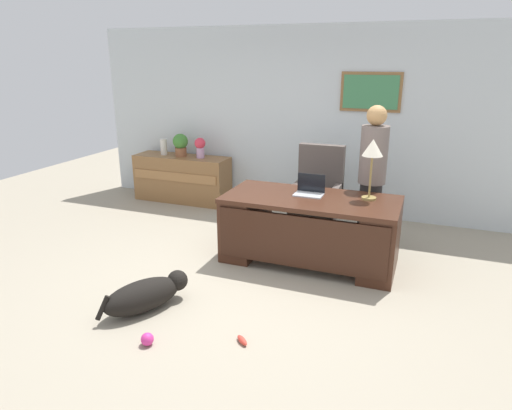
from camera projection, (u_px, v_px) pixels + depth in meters
name	position (u px, v px, depth m)	size (l,w,h in m)	color
ground_plane	(246.00, 280.00, 4.81)	(12.00, 12.00, 0.00)	#9E937F
back_wall	(313.00, 121.00, 6.69)	(7.00, 0.16, 2.70)	silver
desk	(309.00, 228.00, 5.12)	(1.93, 0.90, 0.77)	#422316
credenza	(182.00, 179.00, 7.39)	(1.56, 0.50, 0.74)	olive
armchair	(317.00, 196.00, 5.99)	(0.60, 0.59, 1.17)	#564C47
person_standing	(372.00, 177.00, 5.36)	(0.32, 0.32, 1.74)	#262323
dog_lying	(146.00, 295.00, 4.21)	(0.63, 0.83, 0.30)	black
laptop	(310.00, 190.00, 5.13)	(0.32, 0.22, 0.22)	#B2B5BA
desk_lamp	(373.00, 152.00, 4.81)	(0.22, 0.22, 0.66)	#9E8447
vase_with_flowers	(200.00, 147.00, 7.10)	(0.17, 0.17, 0.32)	#C398C1
vase_empty	(164.00, 147.00, 7.35)	(0.11, 0.11, 0.26)	silver
potted_plant	(180.00, 144.00, 7.22)	(0.24, 0.24, 0.36)	brown
dog_toy_ball	(147.00, 339.00, 3.71)	(0.11, 0.11, 0.11)	#D8338C
dog_toy_bone	(242.00, 340.00, 3.75)	(0.15, 0.05, 0.05)	#E53F33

